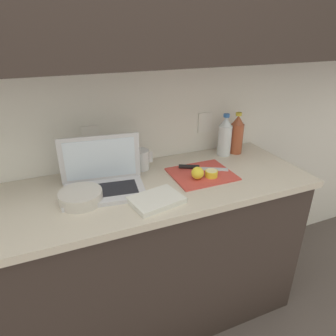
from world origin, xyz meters
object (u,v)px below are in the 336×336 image
at_px(knife, 195,167).
at_px(bottle_green_soda, 225,137).
at_px(measuring_cup, 141,159).
at_px(cutting_board, 201,174).
at_px(lemon_half_cut, 211,173).
at_px(bowl_white, 81,197).
at_px(laptop, 103,178).
at_px(lemon_whole_beside, 198,173).
at_px(bottle_oil_tall, 237,135).

bearing_deg(knife, bottle_green_soda, 53.49).
bearing_deg(measuring_cup, knife, -26.45).
relative_size(cutting_board, lemon_half_cut, 4.89).
bearing_deg(bowl_white, lemon_half_cut, -1.29).
relative_size(lemon_half_cut, bottle_green_soda, 0.26).
bearing_deg(cutting_board, knife, 97.82).
bearing_deg(laptop, lemon_whole_beside, -4.01).
xyz_separation_m(lemon_half_cut, lemon_whole_beside, (-0.08, 0.00, 0.01)).
height_order(bottle_green_soda, measuring_cup, bottle_green_soda).
bearing_deg(bottle_green_soda, bowl_white, -165.40).
height_order(lemon_whole_beside, bowl_white, lemon_whole_beside).
relative_size(lemon_half_cut, lemon_whole_beside, 1.01).
bearing_deg(bottle_green_soda, cutting_board, -143.42).
height_order(lemon_half_cut, measuring_cup, measuring_cup).
bearing_deg(knife, lemon_half_cut, -45.40).
xyz_separation_m(cutting_board, lemon_half_cut, (0.03, -0.05, 0.02)).
bearing_deg(knife, lemon_whole_beside, -83.56).
relative_size(lemon_half_cut, measuring_cup, 0.56).
distance_m(laptop, measuring_cup, 0.28).
relative_size(lemon_whole_beside, bottle_green_soda, 0.25).
bearing_deg(bowl_white, bottle_green_soda, 14.60).
bearing_deg(measuring_cup, lemon_half_cut, -39.49).
distance_m(lemon_half_cut, lemon_whole_beside, 0.08).
xyz_separation_m(bottle_green_soda, measuring_cup, (-0.52, 0.00, -0.06)).
xyz_separation_m(cutting_board, measuring_cup, (-0.27, 0.19, 0.05)).
relative_size(bottle_green_soda, measuring_cup, 2.21).
height_order(cutting_board, bottle_green_soda, bottle_green_soda).
xyz_separation_m(laptop, bowl_white, (-0.12, -0.08, -0.03)).
relative_size(lemon_half_cut, bottle_oil_tall, 0.26).
bearing_deg(lemon_half_cut, cutting_board, 116.42).
bearing_deg(bowl_white, measuring_cup, 33.24).
bearing_deg(bottle_oil_tall, measuring_cup, 179.76).
distance_m(lemon_half_cut, bottle_oil_tall, 0.40).
xyz_separation_m(knife, lemon_half_cut, (0.04, -0.11, 0.01)).
bearing_deg(lemon_whole_beside, bottle_oil_tall, 31.53).
distance_m(cutting_board, lemon_half_cut, 0.06).
relative_size(cutting_board, measuring_cup, 2.76).
bearing_deg(lemon_whole_beside, cutting_board, 44.70).
distance_m(laptop, lemon_whole_beside, 0.46).
xyz_separation_m(bottle_green_soda, bottle_oil_tall, (0.08, -0.00, -0.00)).
bearing_deg(bottle_green_soda, lemon_whole_beside, -141.94).
relative_size(knife, measuring_cup, 2.19).
bearing_deg(cutting_board, measuring_cup, 144.85).
bearing_deg(lemon_whole_beside, bottle_green_soda, 38.06).
distance_m(lemon_whole_beside, measuring_cup, 0.32).
height_order(laptop, bowl_white, laptop).
bearing_deg(bottle_oil_tall, bowl_white, -166.63).
height_order(knife, lemon_half_cut, lemon_half_cut).
bearing_deg(bottle_green_soda, bottle_oil_tall, -0.00).
relative_size(knife, lemon_whole_beside, 3.91).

